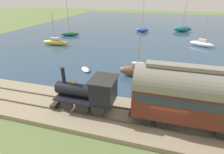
{
  "coord_description": "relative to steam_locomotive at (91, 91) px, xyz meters",
  "views": [
    {
      "loc": [
        -11.08,
        1.09,
        9.4
      ],
      "look_at": [
        3.48,
        5.19,
        2.05
      ],
      "focal_mm": 28.0,
      "sensor_mm": 36.0,
      "label": 1
    }
  ],
  "objects": [
    {
      "name": "sailboat_white",
      "position": [
        25.12,
        -12.61,
        -1.67
      ],
      "size": [
        3.1,
        4.48,
        5.37
      ],
      "rotation": [
        0.0,
        0.0,
        -0.49
      ],
      "color": "white",
      "rests_on": "harbor_water"
    },
    {
      "name": "rowboat_mid_harbor",
      "position": [
        8.29,
        4.21,
        -2.06
      ],
      "size": [
        2.03,
        1.93,
        0.34
      ],
      "rotation": [
        0.0,
        0.0,
        -0.85
      ],
      "color": "silver",
      "rests_on": "harbor_water"
    },
    {
      "name": "sailboat_green",
      "position": [
        26.36,
        16.14,
        -1.72
      ],
      "size": [
        2.56,
        4.53,
        8.57
      ],
      "rotation": [
        0.0,
        0.0,
        0.37
      ],
      "color": "#236B42",
      "rests_on": "harbor_water"
    },
    {
      "name": "rail_embankment",
      "position": [
        -0.0,
        -6.03,
        -2.03
      ],
      "size": [
        5.29,
        56.0,
        0.52
      ],
      "color": "gray",
      "rests_on": "ground"
    },
    {
      "name": "harbor_water",
      "position": [
        42.95,
        -6.03,
        -2.23
      ],
      "size": [
        80.0,
        80.0,
        0.01
      ],
      "color": "#2D4760",
      "rests_on": "ground"
    },
    {
      "name": "sailboat_yellow",
      "position": [
        18.33,
        14.92,
        -1.65
      ],
      "size": [
        1.28,
        5.56,
        6.04
      ],
      "rotation": [
        0.0,
        0.0,
        0.04
      ],
      "color": "gold",
      "rests_on": "harbor_water"
    },
    {
      "name": "passenger_coach",
      "position": [
        0.0,
        -7.64,
        0.88
      ],
      "size": [
        2.36,
        8.68,
        4.7
      ],
      "color": "black",
      "rests_on": "rail_embankment"
    },
    {
      "name": "steam_locomotive",
      "position": [
        0.0,
        0.0,
        0.0
      ],
      "size": [
        2.33,
        5.46,
        3.48
      ],
      "color": "black",
      "rests_on": "rail_embankment"
    },
    {
      "name": "rowboat_near_shore",
      "position": [
        9.47,
        -10.64,
        -1.96
      ],
      "size": [
        2.08,
        1.91,
        0.54
      ],
      "rotation": [
        0.0,
        0.0,
        -0.9
      ],
      "color": "#B7B2A3",
      "rests_on": "harbor_water"
    },
    {
      "name": "sailboat_teal",
      "position": [
        38.81,
        -10.06,
        -1.49
      ],
      "size": [
        2.46,
        4.78,
        7.16
      ],
      "rotation": [
        0.0,
        0.0,
        0.16
      ],
      "color": "#1E707A",
      "rests_on": "harbor_water"
    },
    {
      "name": "sailboat_brown",
      "position": [
        8.35,
        -2.61,
        -1.48
      ],
      "size": [
        1.11,
        4.54,
        5.39
      ],
      "rotation": [
        0.0,
        0.0,
        0.02
      ],
      "color": "brown",
      "rests_on": "harbor_water"
    },
    {
      "name": "sailboat_blue",
      "position": [
        35.71,
        0.13,
        -1.63
      ],
      "size": [
        2.23,
        3.72,
        8.45
      ],
      "rotation": [
        0.0,
        0.0,
        -0.16
      ],
      "color": "#335199",
      "rests_on": "harbor_water"
    },
    {
      "name": "ground_plane",
      "position": [
        -0.14,
        -6.03,
        -2.24
      ],
      "size": [
        200.0,
        200.0,
        0.0
      ],
      "primitive_type": "plane",
      "color": "#607542"
    },
    {
      "name": "rowboat_far_out",
      "position": [
        5.66,
        -9.24,
        -2.04
      ],
      "size": [
        2.1,
        2.0,
        0.38
      ],
      "rotation": [
        0.0,
        0.0,
        -0.86
      ],
      "color": "#B7B2A3",
      "rests_on": "harbor_water"
    }
  ]
}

